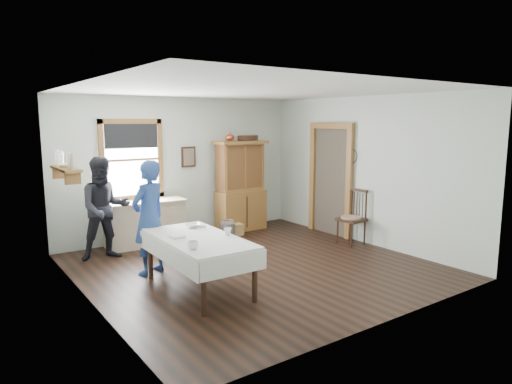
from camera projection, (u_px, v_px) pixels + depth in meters
room at (254, 181)px, 6.93m from camera, size 5.01×5.01×2.70m
window at (132, 155)px, 8.31m from camera, size 1.18×0.07×1.48m
doorway at (331, 176)px, 9.05m from camera, size 0.09×1.14×2.22m
wall_shelf at (65, 167)px, 6.79m from camera, size 0.24×1.00×0.44m
framed_picture at (189, 157)px, 8.97m from camera, size 0.30×0.04×0.40m
rug_beater at (352, 150)px, 8.52m from camera, size 0.01×0.27×0.27m
work_counter at (145, 223)px, 8.29m from camera, size 1.47×0.64×0.83m
china_hutch at (241, 186)px, 9.41m from camera, size 1.09×0.52×1.85m
dining_table at (199, 263)px, 6.11m from camera, size 1.00×1.83×0.72m
spindle_chair at (351, 217)px, 8.37m from camera, size 0.50×0.50×1.02m
pail at (228, 230)px, 8.86m from camera, size 0.34×0.34×0.30m
wicker_basket at (233, 230)px, 9.07m from camera, size 0.40×0.30×0.22m
woman_blue at (149, 222)px, 6.71m from camera, size 0.68×0.58×1.57m
figure_dark at (105, 212)px, 7.43m from camera, size 0.82×0.67×1.56m
table_cup_a at (193, 245)px, 5.48m from camera, size 0.14×0.14×0.10m
table_cup_b at (228, 232)px, 6.16m from camera, size 0.11×0.11×0.10m
table_bowl at (193, 225)px, 6.61m from camera, size 0.28×0.28×0.06m
counter_book at (147, 199)px, 8.37m from camera, size 0.24×0.27×0.02m
counter_bowl at (122, 201)px, 7.99m from camera, size 0.22×0.22×0.06m
shelf_bowl at (65, 165)px, 6.79m from camera, size 0.22×0.22×0.05m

